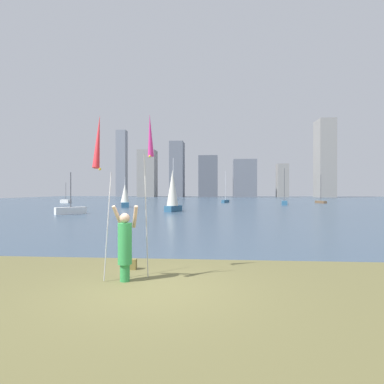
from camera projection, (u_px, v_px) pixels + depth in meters
The scene contains 19 objects.
ground at pixel (211, 203), 58.09m from camera, with size 120.00×138.00×0.12m.
person at pixel (125, 244), 7.93m from camera, with size 0.66×0.49×1.81m.
kite_flag_left at pixel (98, 145), 7.51m from camera, with size 0.16×1.12×3.86m.
kite_flag_right at pixel (150, 140), 8.50m from camera, with size 0.16×0.86×4.09m.
bag at pixel (132, 264), 9.13m from camera, with size 0.25×0.17×0.28m.
sailboat_0 at pixel (125, 196), 43.58m from camera, with size 1.55×2.37×3.93m.
sailboat_1 at pixel (321, 201), 57.54m from camera, with size 1.25×2.98×4.94m.
sailboat_2 at pixel (66, 201), 58.10m from camera, with size 2.00×1.39×3.56m.
sailboat_3 at pixel (225, 201), 59.92m from camera, with size 1.49×2.74×5.66m.
sailboat_4 at pixel (173, 191), 34.47m from camera, with size 1.65×2.54×5.54m.
sailboat_6 at pixel (71, 210), 30.45m from camera, with size 2.53×2.30×3.82m.
sailboat_8 at pixel (284, 202), 50.54m from camera, with size 1.22×2.84×5.58m.
skyline_tower_0 at pixel (122, 164), 117.28m from camera, with size 3.41×3.17×23.27m.
skyline_tower_1 at pixel (147, 174), 115.69m from camera, with size 6.00×6.43×16.10m.
skyline_tower_2 at pixel (177, 170), 112.33m from camera, with size 4.52×6.55×18.47m.
skyline_tower_3 at pixel (208, 176), 111.63m from camera, with size 6.30×4.79×13.78m.
skyline_tower_4 at pixel (245, 178), 111.04m from camera, with size 7.54×6.28×12.42m.
skyline_tower_5 at pixel (282, 181), 111.37m from camera, with size 3.62×4.41×11.06m.
skyline_tower_6 at pixel (325, 159), 107.44m from camera, with size 5.09×7.92×24.86m.
Camera 1 is at (1.44, -7.20, 2.15)m, focal length 31.29 mm.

